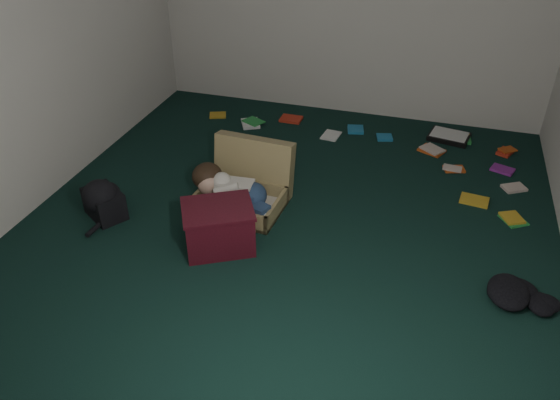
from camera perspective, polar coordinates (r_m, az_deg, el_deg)
The scene contains 10 objects.
floor at distance 4.17m, azimuth 0.60°, elevation -2.92°, with size 4.50×4.50×0.00m, color black.
wall_front at distance 1.79m, azimuth -20.19°, elevation -10.26°, with size 4.50×4.50×0.00m, color silver.
wall_left at distance 4.51m, azimuth -25.44°, elevation 15.30°, with size 4.50×4.50×0.00m, color silver.
suitcase at distance 4.41m, azimuth -3.61°, elevation 1.50°, with size 0.71×0.70×0.49m.
person at distance 4.27m, azimuth -5.10°, elevation 0.97°, with size 0.72×0.38×0.30m.
maroon_bin at distance 3.92m, azimuth -6.42°, elevation -2.82°, with size 0.62×0.58×0.34m.
backpack at distance 4.45m, azimuth -17.89°, elevation -0.26°, with size 0.41×0.33×0.24m, color black, non-canonical shape.
clothing_pile at distance 3.84m, azimuth 24.50°, elevation -9.14°, with size 0.41×0.34×0.13m, color black, non-canonical shape.
paper_tray at distance 5.68m, azimuth 17.25°, elevation 6.37°, with size 0.43×0.35×0.05m.
book_scatter at distance 5.32m, azimuth 12.28°, elevation 5.03°, with size 3.14×1.48×0.02m.
Camera 1 is at (0.93, -3.22, 2.48)m, focal length 35.00 mm.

